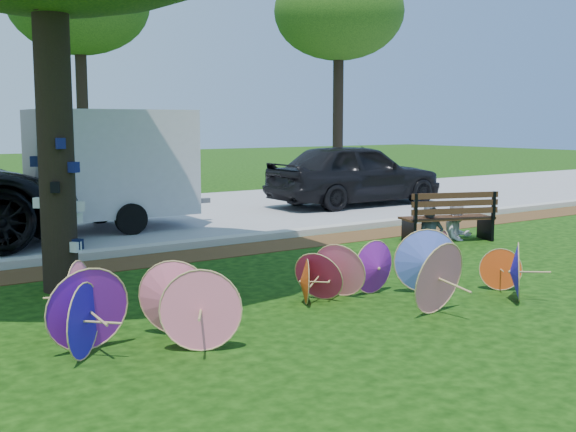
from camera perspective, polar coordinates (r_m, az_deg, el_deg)
name	(u,v)px	position (r m, az deg, el deg)	size (l,w,h in m)	color
ground	(358,324)	(7.76, 5.55, -8.45)	(90.00, 90.00, 0.00)	black
mulch_strip	(170,258)	(11.46, -9.29, -3.30)	(90.00, 1.00, 0.01)	#472D16
curb	(151,248)	(12.08, -10.75, -2.52)	(90.00, 0.30, 0.12)	#B7B5AD
street	(69,223)	(15.92, -16.95, -0.53)	(90.00, 8.00, 0.01)	gray
parasol_pile	(307,283)	(7.95, 1.49, -5.29)	(5.95, 2.28, 0.85)	pink
dark_pickup	(355,174)	(18.51, 5.33, 3.32)	(1.89, 4.71, 1.60)	black
cargo_trailer	(113,162)	(14.72, -13.69, 4.14)	(2.94, 1.86, 2.66)	silver
park_bench	(447,216)	(13.22, 12.44, -0.03)	(1.70, 0.65, 0.89)	black
person_left	(431,206)	(12.98, 11.26, 0.81)	(0.48, 0.31, 1.31)	#3B4351
person_right	(458,203)	(13.49, 13.31, 1.00)	(0.64, 0.50, 1.31)	silver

